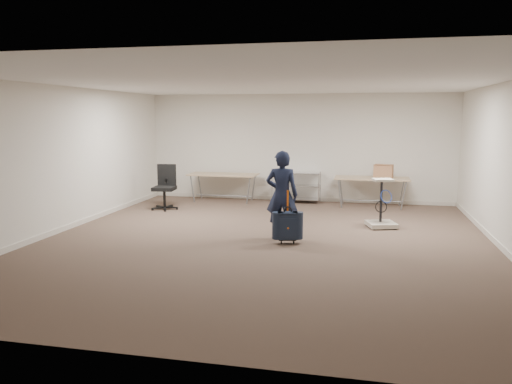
# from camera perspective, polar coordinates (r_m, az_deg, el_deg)

# --- Properties ---
(ground) EXTENTS (9.00, 9.00, 0.00)m
(ground) POSITION_cam_1_polar(r_m,az_deg,el_deg) (9.00, 0.98, -5.64)
(ground) COLOR #403227
(ground) RESTS_ON ground
(room_shell) EXTENTS (8.00, 9.00, 9.00)m
(room_shell) POSITION_cam_1_polar(r_m,az_deg,el_deg) (10.31, 2.50, -3.52)
(room_shell) COLOR silver
(room_shell) RESTS_ON ground
(folding_table_left) EXTENTS (1.80, 0.75, 0.73)m
(folding_table_left) POSITION_cam_1_polar(r_m,az_deg,el_deg) (13.10, -3.77, 1.86)
(folding_table_left) COLOR tan
(folding_table_left) RESTS_ON ground
(folding_table_right) EXTENTS (1.80, 0.75, 0.73)m
(folding_table_right) POSITION_cam_1_polar(r_m,az_deg,el_deg) (12.60, 13.09, 1.38)
(folding_table_right) COLOR tan
(folding_table_right) RESTS_ON ground
(wire_shelf) EXTENTS (1.22, 0.47, 0.80)m
(wire_shelf) POSITION_cam_1_polar(r_m,az_deg,el_deg) (12.99, 4.63, 0.74)
(wire_shelf) COLOR silver
(wire_shelf) RESTS_ON ground
(person) EXTENTS (0.60, 0.40, 1.61)m
(person) POSITION_cam_1_polar(r_m,az_deg,el_deg) (9.08, 2.97, -0.32)
(person) COLOR black
(person) RESTS_ON ground
(suitcase) EXTENTS (0.38, 0.27, 0.95)m
(suitcase) POSITION_cam_1_polar(r_m,az_deg,el_deg) (8.76, 3.63, -3.87)
(suitcase) COLOR black
(suitcase) RESTS_ON ground
(office_chair) EXTENTS (0.65, 0.65, 1.07)m
(office_chair) POSITION_cam_1_polar(r_m,az_deg,el_deg) (12.22, -10.36, -0.42)
(office_chair) COLOR black
(office_chair) RESTS_ON ground
(equipment_cart) EXTENTS (0.67, 0.67, 0.99)m
(equipment_cart) POSITION_cam_1_polar(r_m,az_deg,el_deg) (10.35, 14.15, -2.54)
(equipment_cart) COLOR beige
(equipment_cart) RESTS_ON ground
(cardboard_box) EXTENTS (0.49, 0.40, 0.33)m
(cardboard_box) POSITION_cam_1_polar(r_m,az_deg,el_deg) (12.55, 14.36, 2.31)
(cardboard_box) COLOR olive
(cardboard_box) RESTS_ON folding_table_right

